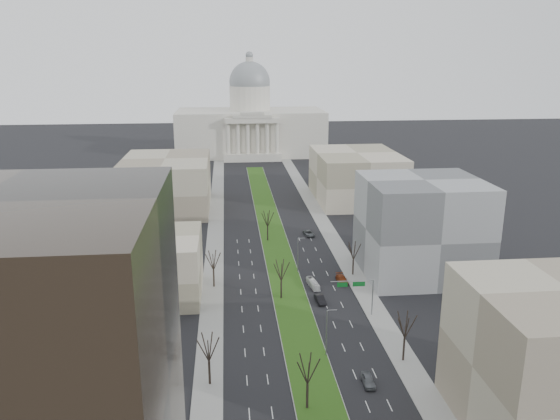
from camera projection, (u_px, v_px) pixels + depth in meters
ground at (274, 241)px, 161.51m from camera, size 600.00×600.00×0.00m
median at (275, 241)px, 160.51m from camera, size 8.00×222.03×0.20m
sidewalk_left at (213, 275)px, 135.90m from camera, size 5.00×330.00×0.15m
sidewalk_right at (351, 270)px, 139.21m from camera, size 5.00×330.00×0.15m
capitol at (250, 124)px, 300.26m from camera, size 80.00×46.00×55.00m
building_beige_left at (142, 266)px, 122.97m from camera, size 26.00×22.00×14.00m
building_tan_right at (560, 361)px, 77.38m from camera, size 26.00×24.00×22.00m
building_grey_right at (421, 227)px, 134.64m from camera, size 28.00×26.00×24.00m
building_far_left at (167, 183)px, 194.04m from camera, size 30.00×40.00×18.00m
building_far_right at (356, 176)px, 205.44m from camera, size 30.00×40.00×18.00m
tree_left_mid at (208, 347)px, 89.04m from camera, size 5.40×5.40×9.72m
tree_left_far at (213, 260)px, 127.38m from camera, size 5.28×5.28×9.50m
tree_right_mid at (405, 325)px, 96.08m from camera, size 5.52×5.52×9.94m
tree_right_far at (354, 250)px, 134.55m from camera, size 5.04×5.04×9.07m
tree_median_a at (308, 369)px, 82.82m from camera, size 5.40×5.40×9.72m
tree_median_b at (281, 270)px, 121.11m from camera, size 5.40×5.40×9.72m
tree_median_c at (268, 218)px, 159.41m from camera, size 5.40×5.40×9.72m
streetlamp_median_b at (327, 332)px, 98.32m from camera, size 1.90×0.20×9.16m
streetlamp_median_c at (298, 254)px, 136.62m from camera, size 1.90×0.20×9.16m
mast_arm_signs at (360, 289)px, 113.27m from camera, size 9.12×0.24×8.09m
car_grey_near at (368, 380)px, 90.74m from camera, size 2.00×4.74×1.60m
car_black at (320, 299)px, 120.81m from camera, size 2.23×5.00×1.59m
car_red at (342, 279)px, 131.69m from camera, size 2.42×5.50×1.57m
car_grey_far at (309, 233)px, 165.70m from camera, size 3.38×5.76×1.50m
box_van at (313, 284)px, 128.88m from camera, size 2.44×6.50×1.77m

